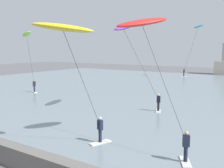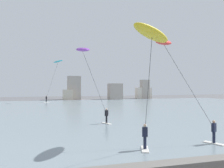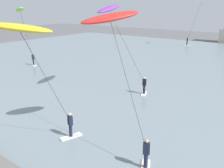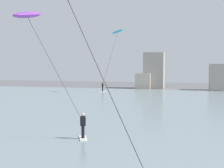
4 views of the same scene
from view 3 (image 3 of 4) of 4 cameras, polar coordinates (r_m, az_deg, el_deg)
name	(u,v)px [view 3 (image 3 of 4)]	position (r m, az deg, el deg)	size (l,w,h in m)	color
water_bay	(197,69)	(33.79, 18.99, 3.21)	(84.00, 52.00, 0.10)	gray
kitesurfer_cyan	(202,1)	(52.05, 20.06, 17.52)	(4.77, 2.21, 10.42)	silver
kitesurfer_purple	(112,16)	(21.82, 0.05, 15.45)	(4.01, 4.15, 8.08)	silver
kitesurfer_red	(113,30)	(13.29, 0.31, 12.48)	(5.09, 3.61, 7.76)	silver
kitesurfer_lime	(22,17)	(32.10, -20.15, 14.40)	(4.19, 4.12, 7.85)	silver
kitesurfer_yellow	(25,39)	(13.11, -19.44, 9.73)	(3.21, 4.50, 7.19)	silver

